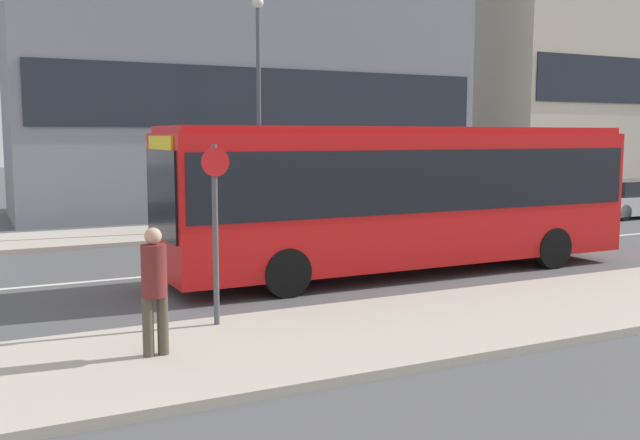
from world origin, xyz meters
name	(u,v)px	position (x,y,z in m)	size (l,w,h in m)	color
ground_plane	(259,267)	(0.00, 0.00, 0.00)	(120.00, 120.00, 0.00)	#4F4F51
sidewalk_near	(404,328)	(0.00, -6.25, 0.07)	(44.00, 3.50, 0.13)	#B2A899
sidewalk_far	(186,232)	(0.00, 6.25, 0.07)	(44.00, 3.50, 0.13)	#B2A899
lane_centerline	(259,267)	(0.00, 0.00, 0.00)	(41.80, 0.16, 0.01)	silver
apartment_block_left_tower	(246,11)	(4.46, 12.53, 8.13)	(18.42, 6.14, 16.27)	gray
city_bus	(404,190)	(2.68, -2.08, 1.88)	(10.95, 2.50, 3.27)	red
parked_car_0	(533,206)	(11.55, 3.36, 0.63)	(4.11, 1.83, 1.32)	black
parked_car_1	(632,200)	(16.61, 3.46, 0.66)	(4.55, 1.83, 1.40)	silver
pedestrian_near_stop	(154,283)	(-3.89, -6.13, 1.12)	(0.35, 0.34, 1.74)	#4C4233
bus_stop_sign	(215,221)	(-2.66, -4.98, 1.77)	(0.44, 0.12, 2.82)	#4C4C51
street_lamp	(259,90)	(2.22, 5.57, 4.50)	(0.36, 0.36, 7.20)	#4C4C51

